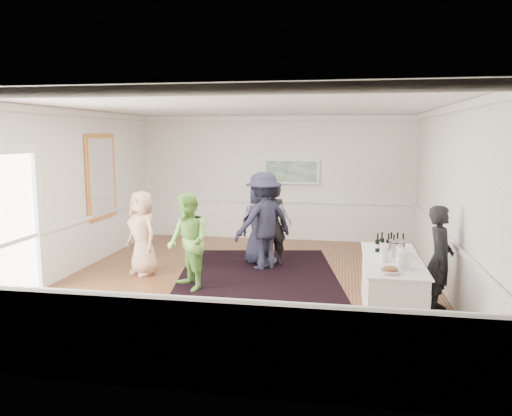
% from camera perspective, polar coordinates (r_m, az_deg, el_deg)
% --- Properties ---
extents(floor, '(8.00, 8.00, 0.00)m').
position_cam_1_polar(floor, '(9.31, -1.12, -8.49)').
color(floor, brown).
rests_on(floor, ground).
extents(ceiling, '(7.00, 8.00, 0.02)m').
position_cam_1_polar(ceiling, '(8.93, -1.18, 11.58)').
color(ceiling, white).
rests_on(ceiling, wall_back).
extents(wall_left, '(0.02, 8.00, 3.20)m').
position_cam_1_polar(wall_left, '(10.24, -20.74, 1.66)').
color(wall_left, white).
rests_on(wall_left, floor).
extents(wall_right, '(0.02, 8.00, 3.20)m').
position_cam_1_polar(wall_right, '(8.99, 21.32, 0.77)').
color(wall_right, white).
rests_on(wall_right, floor).
extents(wall_back, '(7.00, 0.02, 3.20)m').
position_cam_1_polar(wall_back, '(12.91, 2.29, 3.46)').
color(wall_back, white).
rests_on(wall_back, floor).
extents(wall_front, '(7.00, 0.02, 3.20)m').
position_cam_1_polar(wall_front, '(5.16, -9.78, -4.02)').
color(wall_front, white).
rests_on(wall_front, floor).
extents(wainscoting, '(7.00, 8.00, 1.00)m').
position_cam_1_polar(wainscoting, '(9.18, -1.13, -5.50)').
color(wainscoting, white).
rests_on(wainscoting, floor).
extents(mirror, '(0.05, 1.25, 1.85)m').
position_cam_1_polar(mirror, '(11.33, -17.24, 3.43)').
color(mirror, '#EE9446').
rests_on(mirror, wall_left).
extents(doorway, '(0.10, 1.78, 2.56)m').
position_cam_1_polar(doorway, '(8.67, -26.75, -1.04)').
color(doorway, white).
rests_on(doorway, wall_left).
extents(landscape_painting, '(1.44, 0.06, 0.66)m').
position_cam_1_polar(landscape_painting, '(12.79, 4.05, 4.21)').
color(landscape_painting, white).
rests_on(landscape_painting, wall_back).
extents(area_rug, '(3.63, 4.39, 0.02)m').
position_cam_1_polar(area_rug, '(9.85, 0.19, -7.50)').
color(area_rug, black).
rests_on(area_rug, floor).
extents(serving_table, '(0.84, 2.19, 0.89)m').
position_cam_1_polar(serving_table, '(7.79, 15.18, -8.74)').
color(serving_table, white).
rests_on(serving_table, floor).
extents(bartender, '(0.53, 0.68, 1.65)m').
position_cam_1_polar(bartender, '(8.13, 20.27, -5.50)').
color(bartender, black).
rests_on(bartender, floor).
extents(guest_tan, '(0.96, 0.89, 1.64)m').
position_cam_1_polar(guest_tan, '(9.90, -12.86, -2.79)').
color(guest_tan, tan).
rests_on(guest_tan, floor).
extents(guest_green, '(1.04, 1.05, 1.71)m').
position_cam_1_polar(guest_green, '(8.78, -7.78, -3.84)').
color(guest_green, '#72BA4A').
rests_on(guest_green, floor).
extents(guest_lilac, '(1.09, 0.53, 1.80)m').
position_cam_1_polar(guest_lilac, '(10.39, 1.23, -1.61)').
color(guest_lilac, silver).
rests_on(guest_lilac, floor).
extents(guest_dark_a, '(1.44, 1.39, 1.97)m').
position_cam_1_polar(guest_dark_a, '(10.02, 0.87, -1.49)').
color(guest_dark_a, black).
rests_on(guest_dark_a, floor).
extents(guest_dark_b, '(0.76, 0.70, 1.75)m').
position_cam_1_polar(guest_dark_b, '(10.29, 1.84, -1.86)').
color(guest_dark_b, black).
rests_on(guest_dark_b, floor).
extents(guest_navy, '(0.92, 0.69, 1.71)m').
position_cam_1_polar(guest_navy, '(10.45, 0.44, -1.81)').
color(guest_navy, black).
rests_on(guest_navy, floor).
extents(wine_bottles, '(0.47, 0.23, 0.31)m').
position_cam_1_polar(wine_bottles, '(8.09, 15.12, -3.75)').
color(wine_bottles, black).
rests_on(wine_bottles, serving_table).
extents(juice_pitchers, '(0.39, 0.69, 0.24)m').
position_cam_1_polar(juice_pitchers, '(7.34, 15.59, -5.26)').
color(juice_pitchers, '#67A63B').
rests_on(juice_pitchers, serving_table).
extents(ice_bucket, '(0.26, 0.26, 0.25)m').
position_cam_1_polar(ice_bucket, '(7.80, 15.80, -4.52)').
color(ice_bucket, silver).
rests_on(ice_bucket, serving_table).
extents(nut_bowl, '(0.27, 0.27, 0.08)m').
position_cam_1_polar(nut_bowl, '(6.85, 15.12, -6.92)').
color(nut_bowl, white).
rests_on(nut_bowl, serving_table).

